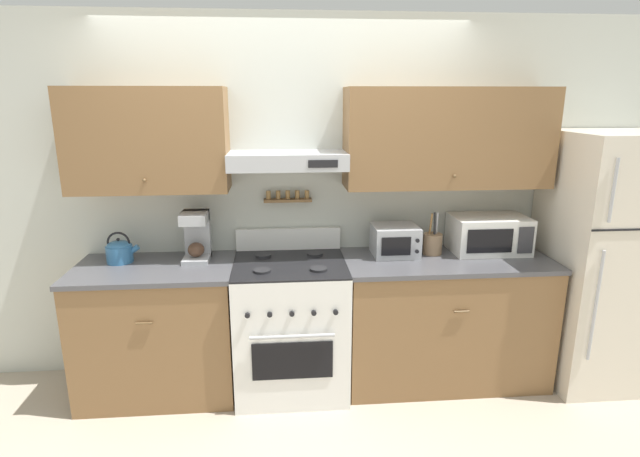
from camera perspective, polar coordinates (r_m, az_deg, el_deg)
The scene contains 11 objects.
ground_plane at distance 3.50m, azimuth -3.08°, elevation -20.02°, with size 16.00×16.00×0.00m, color #B2A38E.
wall_back at distance 3.54m, azimuth -2.37°, elevation 5.57°, with size 5.20×0.46×2.55m.
counter_left at distance 3.65m, azimuth -17.93°, elevation -10.89°, with size 1.05×0.66×0.91m.
counter_right at distance 3.74m, azimuth 13.91°, elevation -9.94°, with size 1.43×0.66×0.91m.
stove_range at distance 3.53m, azimuth -3.36°, elevation -10.94°, with size 0.75×0.71×1.08m.
refrigerator at distance 4.04m, azimuth 29.81°, elevation -3.12°, with size 0.76×0.75×1.78m.
tea_kettle at distance 3.62m, azimuth -21.93°, elevation -2.37°, with size 0.22×0.17×0.21m.
coffee_maker at distance 3.52m, azimuth -13.93°, elevation -0.67°, with size 0.17×0.26×0.34m.
microwave at distance 3.78m, azimuth 18.70°, elevation -0.61°, with size 0.53×0.35×0.26m.
utensil_crock at distance 3.63m, azimuth 12.74°, elevation -1.65°, with size 0.13×0.13×0.30m.
toaster_oven at distance 3.55m, azimuth 8.56°, elevation -1.36°, with size 0.31×0.29×0.21m.
Camera 1 is at (-0.07, -2.87, 2.00)m, focal length 28.00 mm.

